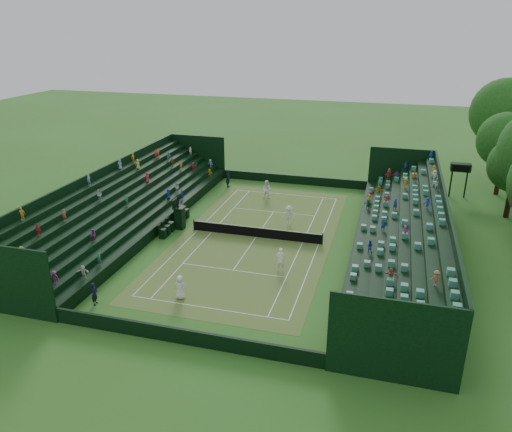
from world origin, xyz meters
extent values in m
plane|color=#356720|center=(0.00, 0.00, 0.00)|extent=(160.00, 160.00, 0.00)
cube|color=#347E2A|center=(0.00, 0.00, 0.01)|extent=(12.97, 26.77, 0.01)
cube|color=black|center=(0.00, 15.88, 0.50)|extent=(17.17, 0.20, 1.00)
cube|color=black|center=(0.00, -15.88, 0.50)|extent=(17.17, 0.20, 1.00)
cube|color=black|center=(8.48, 0.00, 0.50)|extent=(0.20, 31.77, 1.00)
cube|color=black|center=(-8.48, 0.00, 0.50)|extent=(0.20, 31.77, 1.00)
cube|color=black|center=(8.98, 0.00, 0.50)|extent=(0.80, 32.00, 1.00)
cube|color=black|center=(9.79, 0.00, 0.72)|extent=(0.80, 32.00, 1.45)
cube|color=black|center=(10.58, 0.00, 0.95)|extent=(0.80, 32.00, 1.90)
cube|color=black|center=(11.38, 0.00, 1.18)|extent=(0.80, 32.00, 2.35)
cube|color=black|center=(12.18, 0.00, 1.40)|extent=(0.80, 32.00, 2.80)
cube|color=black|center=(12.98, 0.00, 1.62)|extent=(0.80, 32.00, 3.25)
cube|color=black|center=(13.79, 0.00, 1.85)|extent=(0.80, 32.00, 3.70)
cube|color=black|center=(14.59, 0.00, 2.08)|extent=(0.80, 32.00, 4.15)
cube|color=black|center=(15.08, 0.00, 2.45)|extent=(0.20, 32.00, 4.90)
cube|color=black|center=(-8.98, 0.00, 0.50)|extent=(0.80, 32.00, 1.00)
cube|color=black|center=(-9.79, 0.00, 0.72)|extent=(0.80, 32.00, 1.45)
cube|color=black|center=(-10.58, 0.00, 0.95)|extent=(0.80, 32.00, 1.90)
cube|color=black|center=(-11.38, 0.00, 1.18)|extent=(0.80, 32.00, 2.35)
cube|color=black|center=(-12.18, 0.00, 1.40)|extent=(0.80, 32.00, 2.80)
cube|color=black|center=(-12.98, 0.00, 1.62)|extent=(0.80, 32.00, 3.25)
cube|color=black|center=(-13.79, 0.00, 1.85)|extent=(0.80, 32.00, 3.70)
cube|color=black|center=(-14.59, 0.00, 2.08)|extent=(0.80, 32.00, 4.15)
cube|color=black|center=(-15.08, 0.00, 2.45)|extent=(0.20, 32.00, 4.90)
cylinder|color=black|center=(-5.79, 0.00, 0.53)|extent=(0.10, 0.10, 1.06)
cylinder|color=black|center=(5.79, 0.00, 0.53)|extent=(0.10, 0.10, 1.06)
cube|color=black|center=(0.00, 0.00, 0.46)|extent=(11.57, 0.02, 0.86)
cube|color=white|center=(0.00, 0.00, 0.93)|extent=(11.57, 0.04, 0.07)
cylinder|color=black|center=(17.00, 16.00, 1.50)|extent=(0.16, 0.16, 3.00)
cylinder|color=black|center=(18.50, 16.00, 1.50)|extent=(0.16, 0.16, 3.00)
cube|color=black|center=(17.75, 16.00, 3.30)|extent=(2.00, 1.00, 0.80)
cylinder|color=black|center=(21.81, 11.09, 1.38)|extent=(0.50, 0.50, 2.77)
cylinder|color=black|center=(21.98, 18.13, 1.60)|extent=(0.50, 0.50, 3.21)
sphere|color=#164814|center=(21.98, 18.13, 5.96)|extent=(5.86, 5.86, 5.86)
cylinder|color=black|center=(22.58, 24.24, 2.11)|extent=(0.50, 0.50, 4.23)
sphere|color=#164814|center=(22.58, 24.24, 7.85)|extent=(7.73, 7.73, 7.73)
cube|color=black|center=(-7.17, 0.07, 0.98)|extent=(0.76, 0.76, 1.96)
cube|color=black|center=(-7.17, 0.07, 2.02)|extent=(0.98, 0.98, 0.11)
cube|color=black|center=(-7.55, 0.07, 2.40)|extent=(0.09, 0.98, 0.76)
imported|color=black|center=(-7.17, 0.07, 2.58)|extent=(0.45, 0.54, 1.01)
cube|color=black|center=(-7.73, -2.33, 0.43)|extent=(0.54, 0.54, 0.86)
cube|color=black|center=(-8.00, -2.33, 0.97)|extent=(0.06, 0.54, 0.54)
cube|color=black|center=(-7.73, -1.53, 0.43)|extent=(0.54, 0.54, 0.86)
cube|color=black|center=(-8.00, -1.53, 0.97)|extent=(0.06, 0.54, 0.54)
cube|color=black|center=(-7.73, -0.73, 0.43)|extent=(0.54, 0.54, 0.86)
cube|color=black|center=(-8.00, -0.73, 0.97)|extent=(0.06, 0.54, 0.54)
cube|color=black|center=(-7.73, 1.07, 0.43)|extent=(0.54, 0.54, 0.86)
cube|color=black|center=(-8.00, 1.07, 0.97)|extent=(0.06, 0.54, 0.54)
cube|color=black|center=(-7.73, 1.87, 0.43)|extent=(0.54, 0.54, 0.86)
cube|color=black|center=(-8.00, 1.87, 0.97)|extent=(0.06, 0.54, 0.54)
cube|color=black|center=(-7.73, 2.67, 0.43)|extent=(0.54, 0.54, 0.86)
cube|color=black|center=(-8.00, 2.67, 0.97)|extent=(0.06, 0.54, 0.54)
imported|color=white|center=(-2.16, -11.22, 0.86)|extent=(0.88, 0.62, 1.71)
imported|color=white|center=(3.43, -5.41, 0.94)|extent=(0.77, 0.60, 1.87)
imported|color=white|center=(-1.62, 10.01, 1.00)|extent=(0.98, 0.76, 2.00)
imported|color=white|center=(2.12, 3.59, 0.93)|extent=(1.26, 0.81, 1.86)
imported|color=black|center=(-6.83, 12.69, 1.01)|extent=(0.60, 0.81, 2.02)
imported|color=black|center=(-7.33, -13.43, 0.79)|extent=(0.48, 0.64, 1.57)
camera|label=1|loc=(10.74, -38.23, 17.66)|focal=35.00mm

